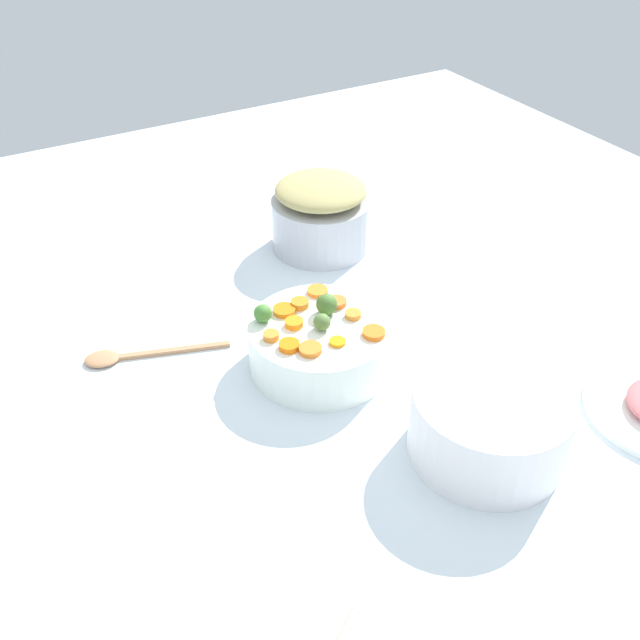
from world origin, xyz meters
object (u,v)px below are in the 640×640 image
(casserole_dish, at_px, (489,423))
(wooden_spoon, at_px, (127,356))
(serving_bowl_carrots, at_px, (320,345))
(metal_pot, at_px, (321,223))

(casserole_dish, bearing_deg, wooden_spoon, -49.88)
(serving_bowl_carrots, distance_m, casserole_dish, 0.32)
(wooden_spoon, bearing_deg, serving_bowl_carrots, 147.65)
(serving_bowl_carrots, height_order, metal_pot, metal_pot)
(wooden_spoon, distance_m, casserole_dish, 0.63)
(wooden_spoon, bearing_deg, casserole_dish, 130.12)
(serving_bowl_carrots, relative_size, casserole_dish, 1.04)
(serving_bowl_carrots, distance_m, wooden_spoon, 0.34)
(serving_bowl_carrots, relative_size, metal_pot, 1.16)
(metal_pot, xyz_separation_m, casserole_dish, (0.08, 0.65, 0.00))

